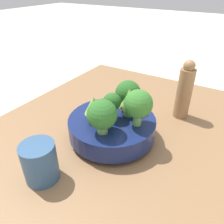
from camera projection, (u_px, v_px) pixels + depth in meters
name	position (u px, v px, depth m)	size (l,w,h in m)	color
ground_plane	(117.00, 147.00, 0.62)	(6.00, 6.00, 0.00)	beige
table	(117.00, 142.00, 0.61)	(0.93, 0.74, 0.03)	olive
bowl	(112.00, 127.00, 0.58)	(0.23, 0.23, 0.06)	navy
romanesco_piece_near	(129.00, 100.00, 0.56)	(0.05, 0.05, 0.08)	#7AB256
romanesco_piece_far	(94.00, 107.00, 0.53)	(0.05, 0.05, 0.07)	#7AB256
broccoli_floret_right	(127.00, 94.00, 0.58)	(0.07, 0.07, 0.08)	#7AB256
broccoli_floret_front	(139.00, 104.00, 0.52)	(0.07, 0.07, 0.09)	#6BA34C
broccoli_floret_left	(102.00, 115.00, 0.49)	(0.07, 0.07, 0.08)	#6BA34C
broccoli_floret_center	(112.00, 104.00, 0.54)	(0.05, 0.05, 0.07)	#6BA34C
cup	(40.00, 162.00, 0.46)	(0.07, 0.07, 0.09)	#33567F
pepper_mill	(184.00, 91.00, 0.65)	(0.05, 0.05, 0.18)	#997047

